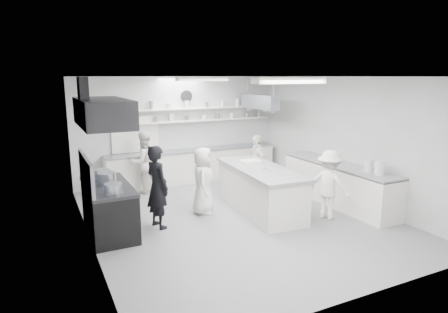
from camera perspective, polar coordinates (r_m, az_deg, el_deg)
name	(u,v)px	position (r m, az deg, el deg)	size (l,w,h in m)	color
floor	(236,218)	(8.55, 1.80, -8.99)	(6.00, 7.00, 0.02)	gray
ceiling	(237,76)	(8.00, 1.95, 11.69)	(6.00, 7.00, 0.02)	white
wall_back	(180,129)	(11.31, -6.48, 3.96)	(6.00, 0.04, 3.00)	silver
wall_front	(363,195)	(5.39, 19.65, -5.27)	(6.00, 0.04, 3.00)	silver
wall_left	(86,164)	(7.26, -19.53, -0.99)	(0.04, 7.00, 3.00)	silver
wall_right	(346,140)	(9.89, 17.43, 2.38)	(0.04, 7.00, 3.00)	silver
stove	(109,210)	(7.97, -16.50, -7.53)	(0.80, 1.80, 0.90)	black
exhaust_hood	(103,112)	(7.58, -17.33, 6.18)	(0.85, 2.00, 0.50)	#29292C
back_counter	(194,166)	(11.33, -4.42, -1.34)	(5.00, 0.60, 0.92)	white
shelf_lower	(204,120)	(11.41, -2.97, 5.35)	(4.20, 0.26, 0.04)	white
shelf_upper	(204,108)	(11.38, -2.99, 7.10)	(4.20, 0.26, 0.04)	white
pass_through_window	(135,134)	(10.94, -12.87, 3.21)	(1.30, 0.04, 1.00)	black
wall_clock	(186,96)	(11.26, -5.56, 8.80)	(0.32, 0.32, 0.05)	white
right_counter	(338,184)	(9.73, 16.36, -3.92)	(0.74, 3.30, 0.94)	white
pot_rack	(260,102)	(11.10, 5.25, 7.99)	(0.30, 1.60, 0.40)	#9499A2
light_fixture_front	(290,81)	(6.47, 9.59, 10.92)	(1.30, 0.25, 0.10)	white
light_fixture_rear	(202,79)	(9.63, -3.20, 11.27)	(1.30, 0.25, 0.10)	white
prep_island	(260,190)	(8.86, 5.31, -4.96)	(0.97, 2.60, 0.96)	white
stove_pot	(107,180)	(7.83, -16.79, -3.28)	(0.35, 0.35, 0.29)	#9499A2
cook_stove	(157,187)	(7.90, -9.73, -4.42)	(0.61, 0.40, 1.68)	black
cook_back	(144,162)	(10.34, -11.67, -0.82)	(0.79, 0.61, 1.62)	white
cook_island_left	(203,181)	(8.63, -3.11, -3.55)	(0.73, 0.47, 1.49)	white
cook_island_right	(257,164)	(10.23, 4.84, -1.05)	(0.89, 0.37, 1.52)	white
cook_right	(329,185)	(8.58, 15.17, -4.00)	(0.97, 0.56, 1.50)	white
bowl_island_a	(269,170)	(8.57, 6.60, -2.02)	(0.24, 0.24, 0.06)	#9499A2
bowl_island_b	(287,174)	(8.31, 9.28, -2.54)	(0.19, 0.19, 0.06)	white
bowl_right	(368,172)	(8.97, 20.31, -2.18)	(0.24, 0.24, 0.06)	white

